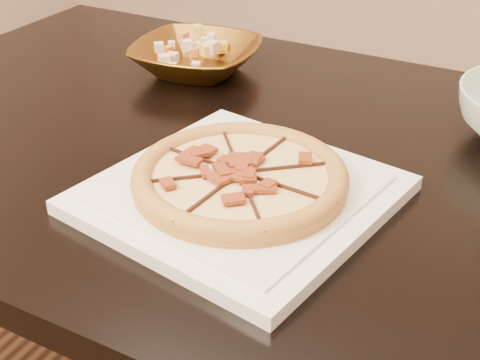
{
  "coord_description": "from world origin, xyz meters",
  "views": [
    {
      "loc": [
        0.35,
        -0.69,
        1.19
      ],
      "look_at": [
        0.03,
        -0.08,
        0.78
      ],
      "focal_mm": 50.0,
      "sensor_mm": 36.0,
      "label": 1
    }
  ],
  "objects_px": {
    "plate": "(240,194)",
    "pizza": "(240,177)",
    "bronze_bowl": "(197,58)",
    "dining_table": "(241,205)"
  },
  "relations": [
    {
      "from": "plate",
      "to": "pizza",
      "type": "relative_size",
      "value": 1.45
    },
    {
      "from": "pizza",
      "to": "bronze_bowl",
      "type": "bearing_deg",
      "value": 127.67
    },
    {
      "from": "dining_table",
      "to": "plate",
      "type": "distance_m",
      "value": 0.2
    },
    {
      "from": "dining_table",
      "to": "pizza",
      "type": "xyz_separation_m",
      "value": [
        0.07,
        -0.15,
        0.14
      ]
    },
    {
      "from": "dining_table",
      "to": "bronze_bowl",
      "type": "height_order",
      "value": "bronze_bowl"
    },
    {
      "from": "pizza",
      "to": "plate",
      "type": "bearing_deg",
      "value": -45.98
    },
    {
      "from": "bronze_bowl",
      "to": "pizza",
      "type": "bearing_deg",
      "value": -52.33
    },
    {
      "from": "dining_table",
      "to": "pizza",
      "type": "relative_size",
      "value": 5.06
    },
    {
      "from": "plate",
      "to": "bronze_bowl",
      "type": "distance_m",
      "value": 0.43
    },
    {
      "from": "bronze_bowl",
      "to": "plate",
      "type": "bearing_deg",
      "value": -52.33
    }
  ]
}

